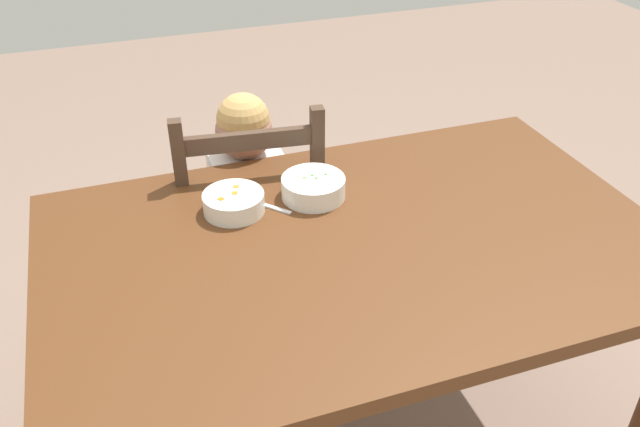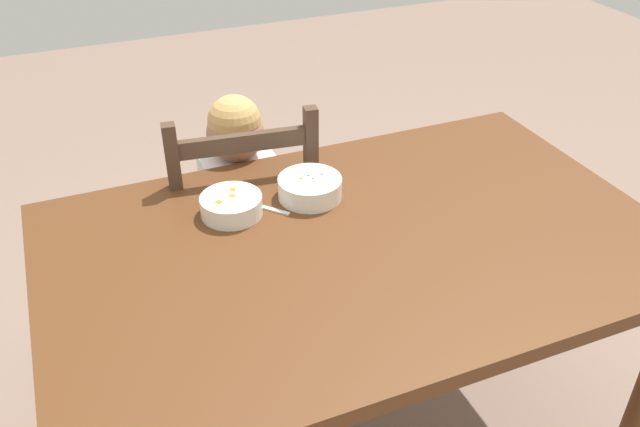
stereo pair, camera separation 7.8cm
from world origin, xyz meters
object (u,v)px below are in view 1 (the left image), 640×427
at_px(dining_table, 356,272).
at_px(bowl_of_carrots, 234,202).
at_px(dining_chair, 251,240).
at_px(bowl_of_peas, 313,187).
at_px(child_figure, 250,196).
at_px(spoon, 260,203).

relative_size(dining_table, bowl_of_carrots, 9.52).
xyz_separation_m(dining_table, dining_chair, (-0.15, 0.52, -0.22)).
bearing_deg(bowl_of_peas, child_figure, 110.15).
relative_size(dining_chair, bowl_of_carrots, 6.14).
height_order(child_figure, bowl_of_peas, child_figure).
height_order(child_figure, bowl_of_carrots, child_figure).
bearing_deg(dining_table, bowl_of_peas, 99.68).
bearing_deg(bowl_of_carrots, dining_chair, 71.22).
bearing_deg(child_figure, bowl_of_carrots, -110.15).
bearing_deg(spoon, dining_table, -51.63).
xyz_separation_m(bowl_of_peas, spoon, (-0.14, 0.01, -0.03)).
relative_size(bowl_of_peas, bowl_of_carrots, 1.07).
height_order(dining_table, spoon, spoon).
bearing_deg(bowl_of_peas, dining_chair, 110.93).
bearing_deg(bowl_of_carrots, bowl_of_peas, 0.00).
distance_m(dining_table, bowl_of_peas, 0.26).
bearing_deg(bowl_of_carrots, spoon, 7.73).
relative_size(dining_chair, spoon, 8.33).
height_order(bowl_of_peas, bowl_of_carrots, bowl_of_peas).
height_order(dining_chair, child_figure, dining_chair).
bearing_deg(dining_chair, dining_table, -73.71).
height_order(dining_table, child_figure, child_figure).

